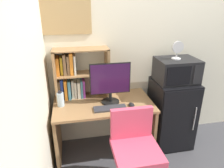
{
  "coord_description": "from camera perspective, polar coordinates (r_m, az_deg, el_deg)",
  "views": [
    {
      "loc": [
        -1.29,
        -2.57,
        1.91
      ],
      "look_at": [
        -0.86,
        -0.37,
        0.98
      ],
      "focal_mm": 33.71,
      "sensor_mm": 36.0,
      "label": 1
    }
  ],
  "objects": [
    {
      "name": "mini_fridge",
      "position": [
        2.98,
        15.78,
        -7.6
      ],
      "size": [
        0.52,
        0.53,
        0.92
      ],
      "color": "black",
      "rests_on": "ground_plane"
    },
    {
      "name": "computer_mouse",
      "position": [
        2.48,
        5.31,
        -5.64
      ],
      "size": [
        0.06,
        0.11,
        0.03
      ],
      "primitive_type": "ellipsoid",
      "color": "black",
      "rests_on": "desk"
    },
    {
      "name": "water_bottle",
      "position": [
        2.51,
        -13.79,
        -4.03
      ],
      "size": [
        0.08,
        0.08,
        0.19
      ],
      "color": "silver",
      "rests_on": "desk"
    },
    {
      "name": "desk_fan",
      "position": [
        2.65,
        17.32,
        8.9
      ],
      "size": [
        0.14,
        0.11,
        0.22
      ],
      "color": "silver",
      "rests_on": "microwave"
    },
    {
      "name": "desk_chair",
      "position": [
        2.31,
        6.16,
        -18.96
      ],
      "size": [
        0.53,
        0.53,
        0.87
      ],
      "color": "black",
      "rests_on": "ground_plane"
    },
    {
      "name": "wall_corkboard",
      "position": [
        2.57,
        -12.8,
        18.28
      ],
      "size": [
        0.61,
        0.02,
        0.48
      ],
      "primitive_type": "cube",
      "color": "tan"
    },
    {
      "name": "wall_back",
      "position": [
        3.16,
        21.86,
        9.7
      ],
      "size": [
        6.4,
        0.04,
        2.6
      ],
      "primitive_type": "cube",
      "color": "silver",
      "rests_on": "ground_plane"
    },
    {
      "name": "hutch_bookshelf",
      "position": [
        2.62,
        -10.1,
        2.42
      ],
      "size": [
        0.66,
        0.24,
        0.62
      ],
      "color": "#997047",
      "rests_on": "desk"
    },
    {
      "name": "microwave",
      "position": [
        2.74,
        17.08,
        3.54
      ],
      "size": [
        0.5,
        0.39,
        0.29
      ],
      "color": "black",
      "rests_on": "mini_fridge"
    },
    {
      "name": "keyboard",
      "position": [
        2.41,
        -0.54,
        -6.61
      ],
      "size": [
        0.37,
        0.13,
        0.02
      ],
      "primitive_type": "cube",
      "color": "#333338",
      "rests_on": "desk"
    },
    {
      "name": "monitor",
      "position": [
        2.45,
        -0.46,
        0.68
      ],
      "size": [
        0.48,
        0.22,
        0.49
      ],
      "color": "black",
      "rests_on": "desk"
    },
    {
      "name": "wall_left",
      "position": [
        1.2,
        -25.8,
        -10.88
      ],
      "size": [
        0.04,
        4.4,
        2.6
      ],
      "primitive_type": "cube",
      "color": "silver",
      "rests_on": "ground_plane"
    },
    {
      "name": "desk",
      "position": [
        2.67,
        -2.28,
        -9.37
      ],
      "size": [
        1.19,
        0.67,
        0.73
      ],
      "color": "#997047",
      "rests_on": "ground_plane"
    }
  ]
}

